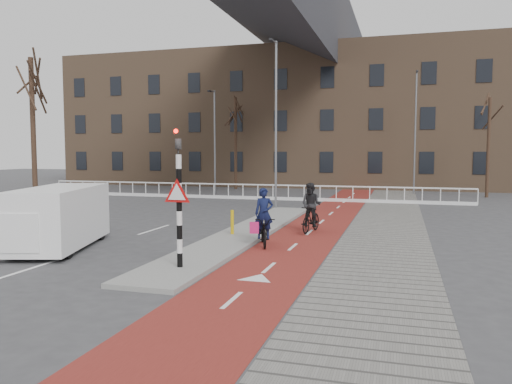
# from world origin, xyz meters

# --- Properties ---
(ground) EXTENTS (120.00, 120.00, 0.00)m
(ground) POSITION_xyz_m (0.00, 0.00, 0.00)
(ground) COLOR #38383A
(ground) RESTS_ON ground
(bike_lane) EXTENTS (2.50, 60.00, 0.01)m
(bike_lane) POSITION_xyz_m (1.50, 10.00, 0.01)
(bike_lane) COLOR maroon
(bike_lane) RESTS_ON ground
(sidewalk) EXTENTS (3.00, 60.00, 0.01)m
(sidewalk) POSITION_xyz_m (4.30, 10.00, 0.01)
(sidewalk) COLOR slate
(sidewalk) RESTS_ON ground
(curb_island) EXTENTS (1.80, 16.00, 0.12)m
(curb_island) POSITION_xyz_m (-0.70, 4.00, 0.06)
(curb_island) COLOR gray
(curb_island) RESTS_ON ground
(traffic_signal) EXTENTS (0.80, 0.80, 3.68)m
(traffic_signal) POSITION_xyz_m (-0.60, -2.02, 1.99)
(traffic_signal) COLOR black
(traffic_signal) RESTS_ON curb_island
(bollard) EXTENTS (0.12, 0.12, 0.86)m
(bollard) POSITION_xyz_m (-0.98, 3.22, 0.55)
(bollard) COLOR gold
(bollard) RESTS_ON curb_island
(cyclist_near) EXTENTS (1.18, 1.90, 1.88)m
(cyclist_near) POSITION_xyz_m (0.55, 1.95, 0.64)
(cyclist_near) COLOR black
(cyclist_near) RESTS_ON bike_lane
(cyclist_far) EXTENTS (0.89, 1.80, 1.88)m
(cyclist_far) POSITION_xyz_m (1.56, 5.01, 0.79)
(cyclist_far) COLOR black
(cyclist_far) RESTS_ON bike_lane
(van) EXTENTS (3.02, 4.84, 1.94)m
(van) POSITION_xyz_m (-5.55, -0.28, 1.02)
(van) COLOR white
(van) RESTS_ON ground
(railing) EXTENTS (28.00, 0.10, 0.99)m
(railing) POSITION_xyz_m (-5.00, 17.00, 0.31)
(railing) COLOR silver
(railing) RESTS_ON ground
(townhouse_row) EXTENTS (46.00, 10.00, 15.90)m
(townhouse_row) POSITION_xyz_m (-3.00, 32.00, 7.81)
(townhouse_row) COLOR #7F6047
(townhouse_row) RESTS_ON ground
(tree_left) EXTENTS (0.26, 0.26, 7.78)m
(tree_left) POSITION_xyz_m (-13.19, 7.71, 3.89)
(tree_left) COLOR black
(tree_left) RESTS_ON ground
(tree_mid) EXTENTS (0.25, 0.25, 7.46)m
(tree_mid) POSITION_xyz_m (-8.29, 25.30, 3.73)
(tree_mid) COLOR black
(tree_mid) RESTS_ON ground
(tree_right) EXTENTS (0.22, 0.22, 6.63)m
(tree_right) POSITION_xyz_m (10.32, 22.73, 3.32)
(tree_right) COLOR black
(tree_right) RESTS_ON ground
(streetlight_near) EXTENTS (0.12, 0.12, 8.73)m
(streetlight_near) POSITION_xyz_m (-1.53, 11.84, 4.37)
(streetlight_near) COLOR slate
(streetlight_near) RESTS_ON ground
(streetlight_left) EXTENTS (0.12, 0.12, 7.43)m
(streetlight_left) POSITION_xyz_m (-8.23, 20.41, 3.71)
(streetlight_left) COLOR slate
(streetlight_left) RESTS_ON ground
(streetlight_right) EXTENTS (0.12, 0.12, 8.77)m
(streetlight_right) POSITION_xyz_m (5.69, 24.30, 4.38)
(streetlight_right) COLOR slate
(streetlight_right) RESTS_ON ground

